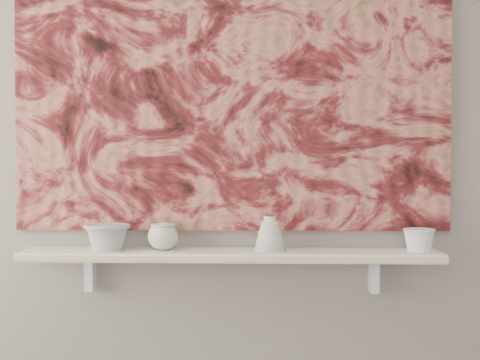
{
  "coord_description": "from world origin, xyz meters",
  "views": [
    {
      "loc": [
        0.11,
        -0.72,
        1.23
      ],
      "look_at": [
        0.03,
        1.49,
        1.17
      ],
      "focal_mm": 50.0,
      "sensor_mm": 36.0,
      "label": 1
    }
  ],
  "objects_px": {
    "painting": "(231,71)",
    "cup_cream": "(163,236)",
    "bell_vessel": "(270,233)",
    "bowl_grey": "(107,237)",
    "bowl_white": "(419,240)",
    "shelf": "(230,255)"
  },
  "relations": [
    {
      "from": "painting",
      "to": "bowl_grey",
      "type": "xyz_separation_m",
      "value": [
        -0.41,
        -0.08,
        -0.56
      ]
    },
    {
      "from": "painting",
      "to": "cup_cream",
      "type": "bearing_deg",
      "value": -160.41
    },
    {
      "from": "bowl_grey",
      "to": "cup_cream",
      "type": "height_order",
      "value": "cup_cream"
    },
    {
      "from": "painting",
      "to": "shelf",
      "type": "bearing_deg",
      "value": -90.0
    },
    {
      "from": "shelf",
      "to": "bell_vessel",
      "type": "distance_m",
      "value": 0.15
    },
    {
      "from": "painting",
      "to": "cup_cream",
      "type": "height_order",
      "value": "painting"
    },
    {
      "from": "bell_vessel",
      "to": "bowl_white",
      "type": "bearing_deg",
      "value": 0.0
    },
    {
      "from": "shelf",
      "to": "painting",
      "type": "height_order",
      "value": "painting"
    },
    {
      "from": "painting",
      "to": "cup_cream",
      "type": "relative_size",
      "value": 14.65
    },
    {
      "from": "bell_vessel",
      "to": "cup_cream",
      "type": "bearing_deg",
      "value": 180.0
    },
    {
      "from": "cup_cream",
      "to": "bowl_white",
      "type": "xyz_separation_m",
      "value": [
        0.85,
        0.0,
        -0.01
      ]
    },
    {
      "from": "cup_cream",
      "to": "bowl_white",
      "type": "bearing_deg",
      "value": 0.0
    },
    {
      "from": "shelf",
      "to": "painting",
      "type": "distance_m",
      "value": 0.63
    },
    {
      "from": "painting",
      "to": "bell_vessel",
      "type": "relative_size",
      "value": 12.88
    },
    {
      "from": "bowl_white",
      "to": "painting",
      "type": "bearing_deg",
      "value": 172.7
    },
    {
      "from": "shelf",
      "to": "bell_vessel",
      "type": "xyz_separation_m",
      "value": [
        0.13,
        0.0,
        0.07
      ]
    },
    {
      "from": "shelf",
      "to": "bowl_white",
      "type": "bearing_deg",
      "value": 0.0
    },
    {
      "from": "bowl_grey",
      "to": "bell_vessel",
      "type": "xyz_separation_m",
      "value": [
        0.55,
        0.0,
        0.01
      ]
    },
    {
      "from": "bowl_white",
      "to": "shelf",
      "type": "bearing_deg",
      "value": 180.0
    },
    {
      "from": "bell_vessel",
      "to": "bowl_grey",
      "type": "bearing_deg",
      "value": 180.0
    },
    {
      "from": "painting",
      "to": "bowl_grey",
      "type": "height_order",
      "value": "painting"
    },
    {
      "from": "bowl_grey",
      "to": "bowl_white",
      "type": "distance_m",
      "value": 1.04
    }
  ]
}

